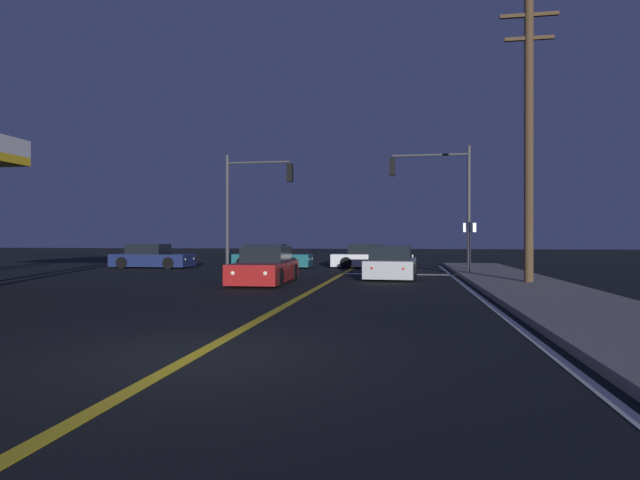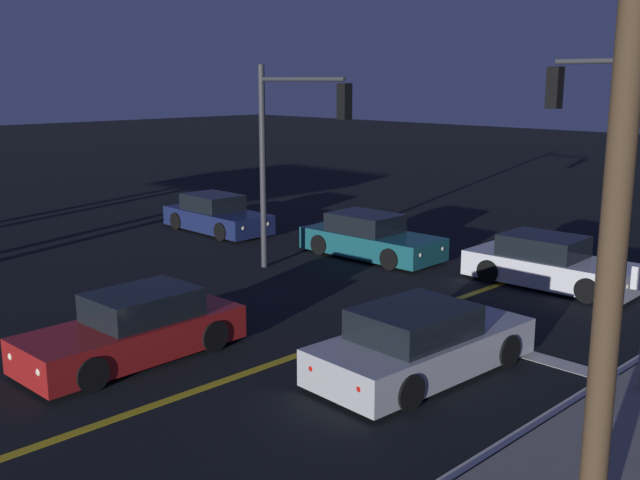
# 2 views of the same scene
# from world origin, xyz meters

# --- Properties ---
(lane_line_center) EXTENTS (0.20, 31.64, 0.01)m
(lane_line_center) POSITION_xyz_m (0.00, 9.31, 0.01)
(lane_line_center) COLOR gold
(lane_line_center) RESTS_ON ground
(stop_bar) EXTENTS (5.15, 0.50, 0.01)m
(stop_bar) POSITION_xyz_m (2.57, 17.11, 0.01)
(stop_bar) COLOR silver
(stop_bar) RESTS_ON ground
(car_distant_tail_red) EXTENTS (1.94, 4.51, 1.34)m
(car_distant_tail_red) POSITION_xyz_m (-2.17, 11.43, 0.58)
(car_distant_tail_red) COLOR maroon
(car_distant_tail_red) RESTS_ON ground
(car_parked_curb_teal) EXTENTS (4.59, 2.05, 1.34)m
(car_parked_curb_teal) POSITION_xyz_m (-4.61, 21.19, 0.58)
(car_parked_curb_teal) COLOR #195960
(car_parked_curb_teal) RESTS_ON ground
(car_following_oncoming_white) EXTENTS (4.56, 2.06, 1.34)m
(car_following_oncoming_white) POSITION_xyz_m (0.95, 22.13, 0.58)
(car_following_oncoming_white) COLOR silver
(car_following_oncoming_white) RESTS_ON ground
(car_side_waiting_silver) EXTENTS (2.14, 4.71, 1.34)m
(car_side_waiting_silver) POSITION_xyz_m (2.30, 14.81, 0.58)
(car_side_waiting_silver) COLOR #B2B5BA
(car_side_waiting_silver) RESTS_ON ground
(car_lead_oncoming_navy) EXTENTS (4.47, 1.91, 1.34)m
(car_lead_oncoming_navy) POSITION_xyz_m (-11.14, 20.17, 0.58)
(car_lead_oncoming_navy) COLOR navy
(car_lead_oncoming_navy) RESTS_ON ground
(traffic_signal_far_left) EXTENTS (3.44, 0.28, 5.82)m
(traffic_signal_far_left) POSITION_xyz_m (-4.75, 18.01, 3.85)
(traffic_signal_far_left) COLOR #38383D
(traffic_signal_far_left) RESTS_ON ground
(utility_pole_right) EXTENTS (1.93, 0.31, 9.89)m
(utility_pole_right) POSITION_xyz_m (7.05, 11.84, 5.16)
(utility_pole_right) COLOR #4C3823
(utility_pole_right) RESTS_ON ground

